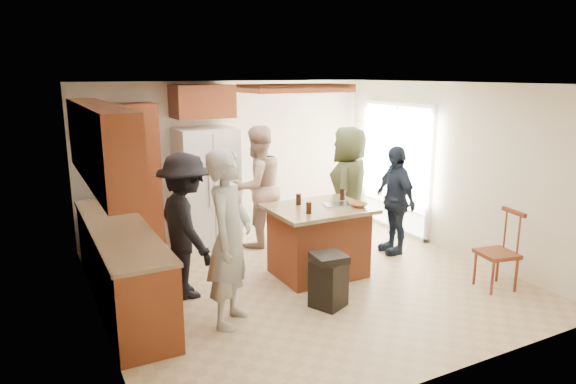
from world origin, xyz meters
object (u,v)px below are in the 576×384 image
refrigerator (207,185)px  person_behind_left (257,187)px  person_side_right (395,200)px  spindle_chair (498,253)px  kitchen_island (318,240)px  trash_bin (329,280)px  person_front_left (229,239)px  person_behind_right (349,189)px  person_counter (186,226)px

refrigerator → person_behind_left: bearing=-45.9°
person_side_right → refrigerator: bearing=-121.3°
spindle_chair → kitchen_island: bearing=140.8°
refrigerator → trash_bin: 3.04m
person_front_left → person_behind_right: person_front_left is taller
person_behind_left → person_counter: 1.99m
person_front_left → person_side_right: 3.13m
kitchen_island → spindle_chair: spindle_chair is taller
kitchen_island → trash_bin: bearing=-114.0°
person_side_right → trash_bin: size_ratio=2.55×
person_side_right → trash_bin: (-1.84, -1.13, -0.48)m
person_behind_left → person_side_right: person_behind_left is taller
person_counter → trash_bin: size_ratio=2.76×
person_front_left → person_side_right: (2.98, 0.97, -0.14)m
trash_bin → person_behind_right: bearing=49.8°
trash_bin → person_front_left: bearing=172.3°
person_behind_right → person_side_right: size_ratio=1.16×
person_counter → kitchen_island: size_ratio=1.36×
person_behind_left → kitchen_island: (0.21, -1.46, -0.46)m
person_behind_left → spindle_chair: (1.95, -2.88, -0.48)m
person_front_left → refrigerator: bearing=26.5°
person_counter → refrigerator: (0.91, 1.91, 0.03)m
person_behind_left → person_side_right: 2.07m
person_behind_right → refrigerator: bearing=-80.9°
person_front_left → spindle_chair: person_front_left is taller
spindle_chair → person_behind_right: bearing=110.3°
person_counter → trash_bin: bearing=-132.1°
person_counter → refrigerator: 2.12m
person_behind_right → trash_bin: person_behind_right is taller
person_side_right → spindle_chair: bearing=17.4°
person_front_left → person_behind_right: (2.47, 1.44, -0.01)m
spindle_chair → person_behind_left: bearing=124.1°
person_behind_right → kitchen_island: 1.27m
person_counter → kitchen_island: bearing=-99.3°
person_behind_right → person_counter: (-2.67, -0.54, -0.06)m
kitchen_island → person_side_right: bearing=9.5°
person_side_right → trash_bin: bearing=-50.9°
refrigerator → spindle_chair: size_ratio=1.81×
person_front_left → person_counter: person_front_left is taller
person_counter → person_behind_right: bearing=-82.3°
person_front_left → person_side_right: size_ratio=1.17×
person_front_left → person_behind_left: (1.31, 2.19, -0.01)m
person_front_left → person_behind_left: person_front_left is taller
person_behind_left → spindle_chair: bearing=112.3°
person_behind_left → person_counter: bearing=28.8°
person_side_right → person_counter: (-3.17, -0.07, 0.07)m
refrigerator → trash_bin: size_ratio=2.86×
trash_bin → spindle_chair: 2.20m
person_behind_left → refrigerator: bearing=-57.7°
spindle_chair → person_counter: bearing=155.4°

